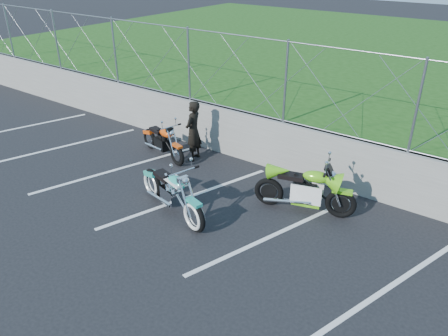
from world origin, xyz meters
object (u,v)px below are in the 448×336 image
Objects in this scene: person_standing at (193,131)px; cruiser_turquoise at (173,194)px; naked_orange at (163,142)px; sportbike_green at (306,191)px.

cruiser_turquoise is at bearing 18.24° from person_standing.
cruiser_turquoise is at bearing -27.75° from naked_orange.
person_standing is at bearing 154.13° from sportbike_green.
naked_orange is 1.20× the size of person_standing.
cruiser_turquoise is 1.43× the size of person_standing.
naked_orange is 0.91× the size of sportbike_green.
naked_orange is (-2.14, 1.98, -0.05)m from cruiser_turquoise.
cruiser_turquoise is at bearing -158.49° from sportbike_green.
naked_orange is at bearing 154.00° from cruiser_turquoise.
person_standing is (-3.63, 0.60, 0.32)m from sportbike_green.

